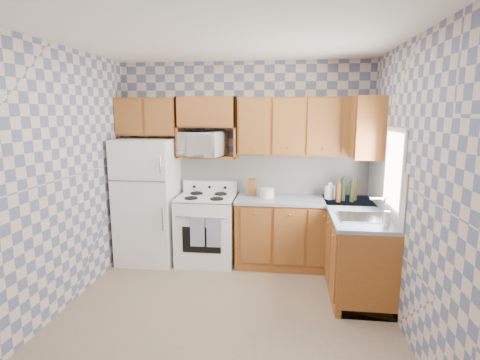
{
  "coord_description": "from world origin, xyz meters",
  "views": [
    {
      "loc": [
        0.57,
        -3.52,
        2.04
      ],
      "look_at": [
        0.05,
        0.75,
        1.25
      ],
      "focal_mm": 28.0,
      "sensor_mm": 36.0,
      "label": 1
    }
  ],
  "objects_px": {
    "refrigerator": "(148,201)",
    "electric_kettle": "(330,192)",
    "microwave": "(202,144)",
    "stove_body": "(207,230)"
  },
  "relations": [
    {
      "from": "refrigerator",
      "to": "electric_kettle",
      "type": "height_order",
      "value": "refrigerator"
    },
    {
      "from": "refrigerator",
      "to": "electric_kettle",
      "type": "xyz_separation_m",
      "value": [
        2.43,
        0.08,
        0.16
      ]
    },
    {
      "from": "microwave",
      "to": "refrigerator",
      "type": "bearing_deg",
      "value": -154.85
    },
    {
      "from": "stove_body",
      "to": "refrigerator",
      "type": "bearing_deg",
      "value": -178.22
    },
    {
      "from": "refrigerator",
      "to": "stove_body",
      "type": "relative_size",
      "value": 1.87
    },
    {
      "from": "stove_body",
      "to": "microwave",
      "type": "relative_size",
      "value": 1.53
    },
    {
      "from": "microwave",
      "to": "electric_kettle",
      "type": "distance_m",
      "value": 1.8
    },
    {
      "from": "microwave",
      "to": "electric_kettle",
      "type": "xyz_separation_m",
      "value": [
        1.69,
        -0.04,
        -0.61
      ]
    },
    {
      "from": "stove_body",
      "to": "microwave",
      "type": "bearing_deg",
      "value": 124.4
    },
    {
      "from": "refrigerator",
      "to": "stove_body",
      "type": "bearing_deg",
      "value": 1.78
    }
  ]
}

